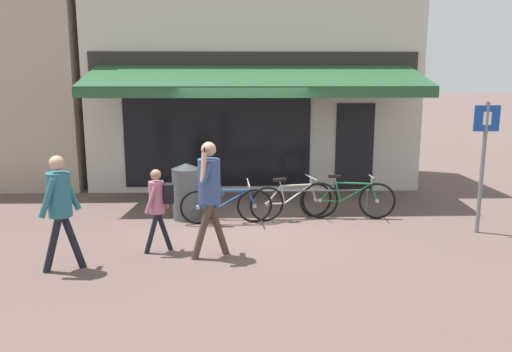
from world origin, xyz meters
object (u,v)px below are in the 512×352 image
(parking_sign, at_px, (484,154))
(pedestrian_adult, at_px, (209,186))
(litter_bin, at_px, (187,191))
(pedestrian_second_adult, at_px, (60,201))
(bicycle_blue, at_px, (226,205))
(bicycle_green, at_px, (348,199))
(pedestrian_child, at_px, (159,200))
(bicycle_silver, at_px, (291,201))

(parking_sign, bearing_deg, pedestrian_adult, -167.46)
(litter_bin, bearing_deg, pedestrian_second_adult, -120.07)
(bicycle_blue, relative_size, litter_bin, 1.58)
(bicycle_green, xyz_separation_m, litter_bin, (-3.12, 0.09, 0.17))
(bicycle_green, distance_m, pedestrian_child, 3.82)
(bicycle_blue, xyz_separation_m, pedestrian_second_adult, (-2.25, -2.19, 0.65))
(bicycle_silver, height_order, litter_bin, litter_bin)
(parking_sign, bearing_deg, bicycle_silver, 163.33)
(pedestrian_adult, relative_size, pedestrian_second_adult, 1.07)
(pedestrian_child, height_order, litter_bin, pedestrian_child)
(litter_bin, bearing_deg, pedestrian_adult, -75.00)
(bicycle_blue, relative_size, parking_sign, 0.75)
(bicycle_blue, distance_m, pedestrian_adult, 1.88)
(bicycle_blue, bearing_deg, bicycle_silver, 8.44)
(bicycle_blue, distance_m, bicycle_silver, 1.28)
(bicycle_green, relative_size, pedestrian_second_adult, 1.09)
(bicycle_blue, xyz_separation_m, pedestrian_adult, (-0.20, -1.72, 0.74))
(pedestrian_second_adult, bearing_deg, pedestrian_adult, -166.85)
(bicycle_blue, relative_size, pedestrian_child, 1.30)
(pedestrian_second_adult, bearing_deg, litter_bin, -119.81)
(bicycle_silver, distance_m, litter_bin, 2.02)
(pedestrian_adult, distance_m, parking_sign, 4.77)
(bicycle_blue, height_order, pedestrian_second_adult, pedestrian_second_adult)
(bicycle_blue, xyz_separation_m, parking_sign, (4.44, -0.68, 1.05))
(bicycle_blue, bearing_deg, litter_bin, 149.50)
(pedestrian_second_adult, bearing_deg, pedestrian_child, -150.18)
(bicycle_silver, height_order, bicycle_green, bicycle_green)
(pedestrian_adult, xyz_separation_m, parking_sign, (4.64, 1.03, 0.31))
(pedestrian_second_adult, height_order, parking_sign, parking_sign)
(bicycle_blue, relative_size, pedestrian_adult, 0.97)
(bicycle_silver, bearing_deg, pedestrian_child, -158.24)
(pedestrian_child, distance_m, pedestrian_second_adult, 1.45)
(pedestrian_adult, distance_m, pedestrian_second_adult, 2.10)
(bicycle_green, bearing_deg, pedestrian_adult, -136.87)
(bicycle_silver, height_order, parking_sign, parking_sign)
(pedestrian_child, distance_m, parking_sign, 5.53)
(pedestrian_adult, relative_size, litter_bin, 1.63)
(pedestrian_second_adult, bearing_deg, parking_sign, -167.10)
(pedestrian_child, height_order, parking_sign, parking_sign)
(bicycle_green, xyz_separation_m, parking_sign, (2.09, -0.98, 1.03))
(bicycle_silver, relative_size, parking_sign, 0.72)
(bicycle_blue, height_order, parking_sign, parking_sign)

